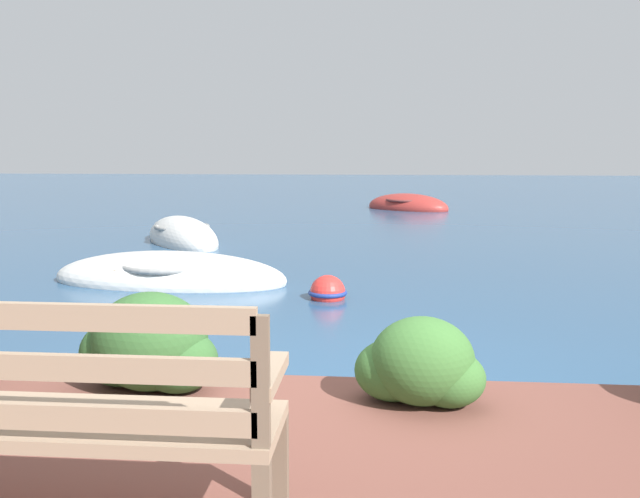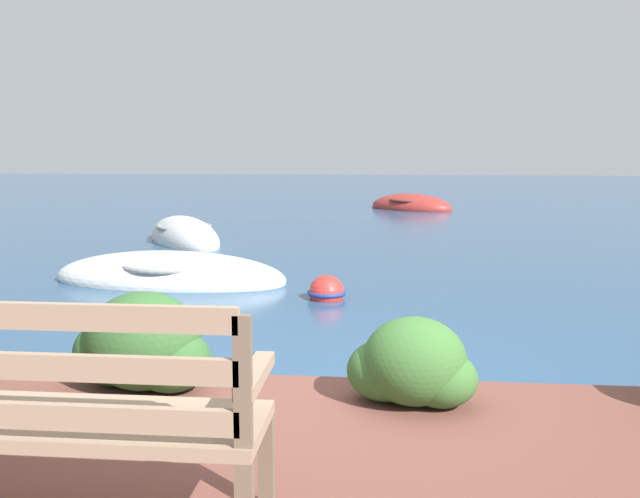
% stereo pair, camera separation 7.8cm
% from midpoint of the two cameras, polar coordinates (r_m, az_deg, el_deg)
% --- Properties ---
extents(ground_plane, '(80.00, 80.00, 0.00)m').
position_cam_midpoint_polar(ground_plane, '(4.67, -1.10, -12.67)').
color(ground_plane, navy).
extents(park_bench, '(1.60, 0.48, 0.93)m').
position_cam_midpoint_polar(park_bench, '(2.83, -20.79, -12.10)').
color(park_bench, brown).
rests_on(park_bench, patio_terrace).
extents(hedge_clump_left, '(0.87, 0.62, 0.59)m').
position_cam_midpoint_polar(hedge_clump_left, '(4.43, -14.04, -7.63)').
color(hedge_clump_left, '#2D5628').
rests_on(hedge_clump_left, patio_terrace).
extents(hedge_clump_centre, '(0.74, 0.53, 0.50)m').
position_cam_midpoint_polar(hedge_clump_centre, '(4.10, 7.47, -9.28)').
color(hedge_clump_centre, '#38662D').
rests_on(hedge_clump_centre, patio_terrace).
extents(rowboat_nearest, '(3.05, 1.46, 0.68)m').
position_cam_midpoint_polar(rowboat_nearest, '(9.03, -12.17, -2.28)').
color(rowboat_nearest, silver).
rests_on(rowboat_nearest, ground_plane).
extents(rowboat_mid, '(2.22, 2.71, 0.82)m').
position_cam_midpoint_polar(rowboat_mid, '(12.73, -11.11, 0.78)').
color(rowboat_mid, silver).
rests_on(rowboat_mid, ground_plane).
extents(rowboat_far, '(2.69, 2.38, 0.75)m').
position_cam_midpoint_polar(rowboat_far, '(19.51, 6.92, 3.37)').
color(rowboat_far, '#9E2D28').
rests_on(rowboat_far, ground_plane).
extents(mooring_buoy, '(0.43, 0.43, 0.39)m').
position_cam_midpoint_polar(mooring_buoy, '(7.89, 0.34, -3.52)').
color(mooring_buoy, red).
rests_on(mooring_buoy, ground_plane).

